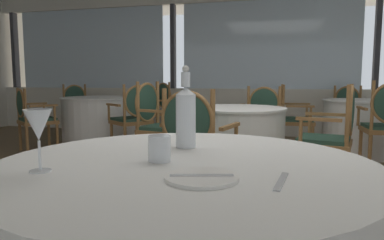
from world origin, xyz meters
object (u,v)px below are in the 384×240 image
(wine_glass, at_px, (38,126))
(dining_chair_3_1, at_px, (290,113))
(dining_chair_0_0, at_px, (157,119))
(dining_chair_2_0, at_px, (134,114))
(side_plate, at_px, (202,177))
(dining_chair_0_2, at_px, (335,130))
(dining_chair_2_1, at_px, (158,106))
(water_bottle, at_px, (186,115))
(dining_chair_2_3, at_px, (31,115))
(dining_chair_0_1, at_px, (194,141))
(dining_chair_3_0, at_px, (348,109))
(dining_chair_2_2, at_px, (77,105))
(water_tumbler, at_px, (160,148))
(dining_chair_0_3, at_px, (261,117))

(wine_glass, height_order, dining_chair_3_1, dining_chair_3_1)
(dining_chair_0_0, xyz_separation_m, dining_chair_2_0, (-0.58, 0.71, -0.02))
(side_plate, height_order, dining_chair_0_2, dining_chair_0_2)
(dining_chair_2_0, height_order, dining_chair_2_1, dining_chair_2_1)
(water_bottle, relative_size, dining_chair_2_3, 0.37)
(dining_chair_2_0, bearing_deg, dining_chair_0_1, 162.97)
(dining_chair_0_2, relative_size, dining_chair_3_1, 1.03)
(side_plate, height_order, water_bottle, water_bottle)
(water_bottle, distance_m, dining_chair_3_0, 5.06)
(dining_chair_2_0, relative_size, dining_chair_2_2, 1.03)
(dining_chair_0_1, distance_m, dining_chair_2_1, 3.61)
(wine_glass, relative_size, dining_chair_2_0, 0.20)
(side_plate, xyz_separation_m, dining_chair_3_1, (0.34, 4.27, -0.20))
(water_tumbler, height_order, dining_chair_0_2, dining_chair_0_2)
(water_bottle, xyz_separation_m, dining_chair_0_1, (-0.27, 1.25, -0.33))
(water_bottle, xyz_separation_m, wine_glass, (-0.32, -0.48, 0.01))
(dining_chair_0_2, distance_m, dining_chair_2_0, 2.64)
(water_tumbler, xyz_separation_m, dining_chair_2_3, (-3.01, 3.14, -0.26))
(dining_chair_0_2, relative_size, dining_chair_2_3, 1.09)
(dining_chair_0_0, height_order, dining_chair_2_2, dining_chair_0_0)
(dining_chair_2_3, xyz_separation_m, dining_chair_3_0, (4.47, 1.96, 0.02))
(dining_chair_3_0, bearing_deg, dining_chair_2_1, -86.98)
(dining_chair_2_3, bearing_deg, water_bottle, -95.86)
(dining_chair_0_1, bearing_deg, dining_chair_2_1, 36.61)
(wine_glass, bearing_deg, side_plate, 4.55)
(dining_chair_0_2, bearing_deg, dining_chair_3_0, -89.17)
(water_bottle, bearing_deg, dining_chair_0_1, 102.20)
(water_bottle, relative_size, dining_chair_0_3, 0.35)
(dining_chair_3_0, bearing_deg, dining_chair_3_1, -45.27)
(dining_chair_2_1, bearing_deg, dining_chair_2_2, -44.77)
(dining_chair_2_0, height_order, dining_chair_2_3, dining_chair_2_0)
(dining_chair_2_0, bearing_deg, side_plate, 153.84)
(side_plate, bearing_deg, water_bottle, 110.47)
(side_plate, height_order, dining_chair_2_2, dining_chair_2_2)
(dining_chair_0_1, bearing_deg, dining_chair_0_2, -45.00)
(side_plate, xyz_separation_m, dining_chair_0_2, (0.68, 2.39, -0.18))
(dining_chair_0_1, height_order, dining_chair_2_1, dining_chair_2_1)
(dining_chair_2_2, height_order, dining_chair_3_1, dining_chair_3_1)
(water_tumbler, relative_size, dining_chair_2_0, 0.09)
(dining_chair_3_0, bearing_deg, dining_chair_0_3, -38.50)
(dining_chair_0_0, distance_m, dining_chair_2_0, 0.91)
(dining_chair_0_0, height_order, dining_chair_2_1, dining_chair_0_0)
(water_bottle, relative_size, wine_glass, 1.76)
(dining_chair_2_1, bearing_deg, dining_chair_0_3, 89.21)
(dining_chair_0_0, bearing_deg, dining_chair_2_2, 150.92)
(side_plate, height_order, dining_chair_0_1, dining_chair_0_1)
(water_tumbler, relative_size, dining_chair_0_3, 0.09)
(side_plate, relative_size, dining_chair_2_3, 0.23)
(side_plate, bearing_deg, dining_chair_3_0, 76.41)
(dining_chair_2_3, bearing_deg, wine_glass, -103.47)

